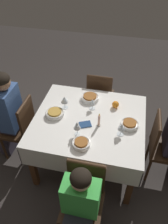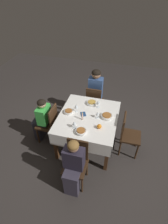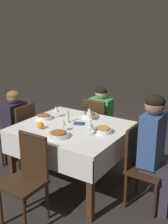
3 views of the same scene
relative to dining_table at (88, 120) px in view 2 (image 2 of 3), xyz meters
name	(u,v)px [view 2 (image 2 of 3)]	position (x,y,z in m)	size (l,w,h in m)	color
ground_plane	(88,142)	(0.00, 0.00, -0.63)	(8.00, 8.00, 0.00)	#332D2B
dining_table	(88,120)	(0.00, 0.00, 0.00)	(1.18, 1.06, 0.73)	white
chair_east	(94,101)	(0.81, 0.06, -0.16)	(0.36, 0.36, 0.86)	#382314
chair_west	(76,161)	(-0.81, -0.02, -0.16)	(0.36, 0.36, 0.86)	#382314
chair_north	(49,123)	(-0.11, 0.75, -0.16)	(0.36, 0.36, 0.86)	#382314
chair_south	(128,133)	(0.00, -0.75, -0.16)	(0.36, 0.36, 0.86)	#382314
person_adult_denim	(96,90)	(0.95, 0.06, 0.05)	(0.34, 0.30, 1.20)	#383342
person_child_dark	(73,166)	(-0.96, -0.02, -0.07)	(0.33, 0.30, 1.02)	#383342
person_child_green	(42,118)	(-0.11, 0.90, -0.08)	(0.30, 0.33, 1.00)	#282833
bowl_east	(92,103)	(0.38, 0.02, 0.12)	(0.20, 0.20, 0.06)	white
wine_glass_east	(98,102)	(0.30, -0.12, 0.20)	(0.08, 0.08, 0.16)	white
bowl_west	(81,131)	(-0.43, 0.01, 0.12)	(0.19, 0.19, 0.06)	white
wine_glass_west	(74,123)	(-0.35, 0.15, 0.19)	(0.07, 0.07, 0.14)	white
bowl_north	(69,111)	(0.00, 0.37, 0.12)	(0.17, 0.17, 0.06)	white
wine_glass_north	(76,106)	(0.07, 0.24, 0.21)	(0.07, 0.07, 0.17)	white
bowl_south	(107,116)	(0.06, -0.33, 0.12)	(0.21, 0.21, 0.06)	white
wine_glass_south	(98,114)	(0.00, -0.17, 0.18)	(0.07, 0.07, 0.13)	white
candle_centerpiece	(82,117)	(-0.12, 0.08, 0.16)	(0.04, 0.04, 0.16)	beige
orange_fruit	(99,126)	(-0.25, -0.25, 0.13)	(0.08, 0.08, 0.08)	orange
napkin_red_folded	(83,114)	(0.02, 0.10, 0.10)	(0.15, 0.13, 0.01)	navy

